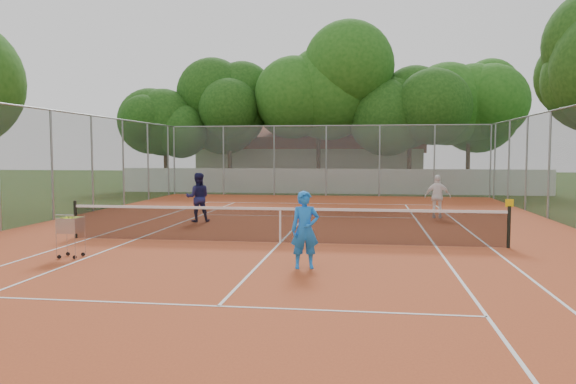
# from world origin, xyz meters

# --- Properties ---
(ground) EXTENTS (120.00, 120.00, 0.00)m
(ground) POSITION_xyz_m (0.00, 0.00, 0.00)
(ground) COLOR #1B340E
(ground) RESTS_ON ground
(court_pad) EXTENTS (18.00, 34.00, 0.02)m
(court_pad) POSITION_xyz_m (0.00, 0.00, 0.01)
(court_pad) COLOR #AD4621
(court_pad) RESTS_ON ground
(court_lines) EXTENTS (10.98, 23.78, 0.01)m
(court_lines) POSITION_xyz_m (0.00, 0.00, 0.02)
(court_lines) COLOR white
(court_lines) RESTS_ON court_pad
(tennis_net) EXTENTS (11.88, 0.10, 0.98)m
(tennis_net) POSITION_xyz_m (0.00, 0.00, 0.51)
(tennis_net) COLOR black
(tennis_net) RESTS_ON court_pad
(perimeter_fence) EXTENTS (18.00, 34.00, 4.00)m
(perimeter_fence) POSITION_xyz_m (0.00, 0.00, 2.00)
(perimeter_fence) COLOR slate
(perimeter_fence) RESTS_ON ground
(boundary_wall) EXTENTS (26.00, 0.30, 1.50)m
(boundary_wall) POSITION_xyz_m (0.00, 19.00, 0.75)
(boundary_wall) COLOR white
(boundary_wall) RESTS_ON ground
(clubhouse) EXTENTS (16.40, 9.00, 4.40)m
(clubhouse) POSITION_xyz_m (-2.00, 29.00, 2.20)
(clubhouse) COLOR beige
(clubhouse) RESTS_ON ground
(tropical_trees) EXTENTS (29.00, 19.00, 10.00)m
(tropical_trees) POSITION_xyz_m (0.00, 22.00, 5.00)
(tropical_trees) COLOR #14380E
(tropical_trees) RESTS_ON ground
(player_near) EXTENTS (0.67, 0.52, 1.64)m
(player_near) POSITION_xyz_m (1.03, -3.25, 0.84)
(player_near) COLOR #1B79EB
(player_near) RESTS_ON court_pad
(player_far_left) EXTENTS (1.00, 0.88, 1.74)m
(player_far_left) POSITION_xyz_m (-3.60, 4.18, 0.89)
(player_far_left) COLOR #171847
(player_far_left) RESTS_ON court_pad
(player_far_right) EXTENTS (0.99, 0.51, 1.62)m
(player_far_right) POSITION_xyz_m (4.94, 6.54, 0.83)
(player_far_right) COLOR white
(player_far_right) RESTS_ON court_pad
(ball_hopper) EXTENTS (0.65, 0.65, 1.04)m
(ball_hopper) POSITION_xyz_m (-4.48, -2.85, 0.54)
(ball_hopper) COLOR silver
(ball_hopper) RESTS_ON court_pad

